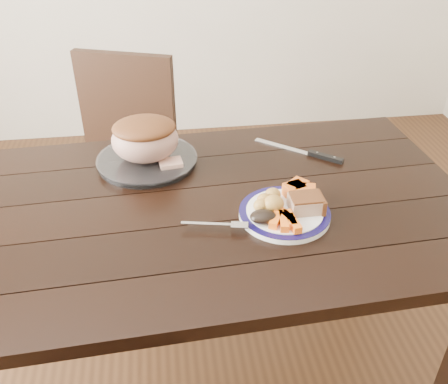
{
  "coord_description": "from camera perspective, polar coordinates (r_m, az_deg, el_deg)",
  "views": [
    {
      "loc": [
        -0.08,
        -1.17,
        1.57
      ],
      "look_at": [
        0.08,
        -0.02,
        0.8
      ],
      "focal_mm": 40.0,
      "sensor_mm": 36.0,
      "label": 1
    }
  ],
  "objects": [
    {
      "name": "plate_rim",
      "position": [
        1.38,
        6.95,
        -2.21
      ],
      "size": [
        0.25,
        0.25,
        0.02
      ],
      "primitive_type": "torus",
      "color": "#100B39",
      "rests_on": "dinner_plate"
    },
    {
      "name": "ground",
      "position": [
        1.95,
        -2.55,
        -19.78
      ],
      "size": [
        4.0,
        4.0,
        0.0
      ],
      "primitive_type": "plane",
      "color": "#472B16",
      "rests_on": "ground"
    },
    {
      "name": "cut_slice",
      "position": [
        1.58,
        -6.09,
        3.26
      ],
      "size": [
        0.08,
        0.06,
        0.02
      ],
      "primitive_type": "cube",
      "rotation": [
        0.0,
        0.0,
        0.13
      ],
      "color": "tan",
      "rests_on": "serving_platter"
    },
    {
      "name": "carving_knife",
      "position": [
        1.69,
        10.28,
        4.27
      ],
      "size": [
        0.26,
        0.22,
        0.01
      ],
      "rotation": [
        0.0,
        0.0,
        -0.68
      ],
      "color": "silver",
      "rests_on": "dining_table"
    },
    {
      "name": "chair_far",
      "position": [
        2.17,
        -11.61,
        4.14
      ],
      "size": [
        0.54,
        0.55,
        0.93
      ],
      "rotation": [
        0.0,
        0.0,
        2.8
      ],
      "color": "black",
      "rests_on": "ground"
    },
    {
      "name": "serving_platter",
      "position": [
        1.64,
        -8.77,
        3.51
      ],
      "size": [
        0.31,
        0.31,
        0.02
      ],
      "primitive_type": "cylinder",
      "color": "white",
      "rests_on": "dining_table"
    },
    {
      "name": "dark_mushroom",
      "position": [
        1.32,
        4.49,
        -2.81
      ],
      "size": [
        0.07,
        0.05,
        0.03
      ],
      "primitive_type": "ellipsoid",
      "color": "black",
      "rests_on": "dinner_plate"
    },
    {
      "name": "roasted_potatoes",
      "position": [
        1.37,
        5.26,
        -1.09
      ],
      "size": [
        0.09,
        0.1,
        0.05
      ],
      "color": "gold",
      "rests_on": "dinner_plate"
    },
    {
      "name": "dinner_plate",
      "position": [
        1.39,
        6.92,
        -2.5
      ],
      "size": [
        0.25,
        0.25,
        0.02
      ],
      "primitive_type": "cylinder",
      "color": "white",
      "rests_on": "dining_table"
    },
    {
      "name": "pork_slice",
      "position": [
        1.38,
        9.31,
        -1.34
      ],
      "size": [
        0.09,
        0.07,
        0.04
      ],
      "primitive_type": "cube",
      "rotation": [
        0.0,
        0.0,
        0.01
      ],
      "color": "tan",
      "rests_on": "dinner_plate"
    },
    {
      "name": "roast_joint",
      "position": [
        1.6,
        -9.0,
        5.9
      ],
      "size": [
        0.21,
        0.18,
        0.14
      ],
      "primitive_type": "ellipsoid",
      "color": "tan",
      "rests_on": "serving_platter"
    },
    {
      "name": "pumpkin_wedges",
      "position": [
        1.43,
        8.56,
        0.22
      ],
      "size": [
        0.09,
        0.09,
        0.04
      ],
      "color": "orange",
      "rests_on": "dinner_plate"
    },
    {
      "name": "fork",
      "position": [
        1.32,
        -0.49,
        -3.77
      ],
      "size": [
        0.18,
        0.05,
        0.0
      ],
      "rotation": [
        0.0,
        0.0,
        -0.2
      ],
      "color": "silver",
      "rests_on": "dinner_plate"
    },
    {
      "name": "carrot_batons",
      "position": [
        1.33,
        7.05,
        -3.18
      ],
      "size": [
        0.08,
        0.11,
        0.02
      ],
      "color": "orange",
      "rests_on": "dinner_plate"
    },
    {
      "name": "dining_table",
      "position": [
        1.48,
        -3.18,
        -4.42
      ],
      "size": [
        1.64,
        0.98,
        0.75
      ],
      "rotation": [
        0.0,
        0.0,
        0.05
      ],
      "color": "black",
      "rests_on": "ground"
    }
  ]
}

